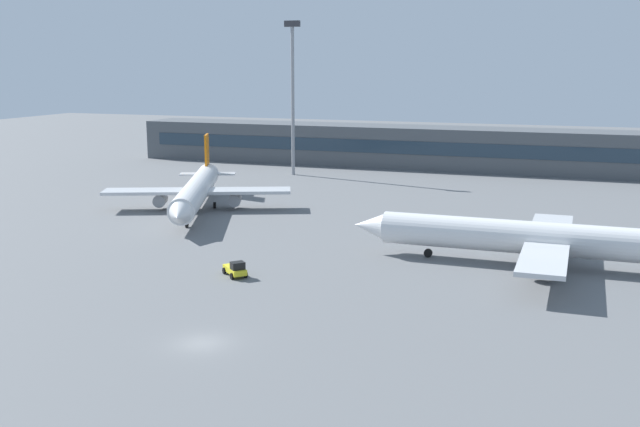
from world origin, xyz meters
TOP-DOWN VIEW (x-y plane):
  - ground_plane at (0.00, 40.00)m, footprint 400.00×400.00m
  - terminal_building at (0.00, 110.18)m, footprint 142.50×12.13m
  - airplane_near at (24.19, 33.64)m, footprint 42.85×29.75m
  - airplane_mid at (-27.70, 49.58)m, footprint 28.82×40.13m
  - baggage_tug_yellow at (-5.98, 18.63)m, footprint 3.64×3.57m
  - floodlight_tower_west at (-27.86, 90.78)m, footprint 3.20×0.80m

SIDE VIEW (x-z plane):
  - ground_plane at x=0.00m, z-range 0.00..0.00m
  - baggage_tug_yellow at x=-5.98m, z-range -0.08..1.67m
  - airplane_mid at x=-27.70m, z-range -2.03..8.38m
  - airplane_near at x=24.19m, z-range -2.07..8.54m
  - terminal_building at x=0.00m, z-range 0.00..9.00m
  - floodlight_tower_west at x=-27.86m, z-range 2.09..33.08m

